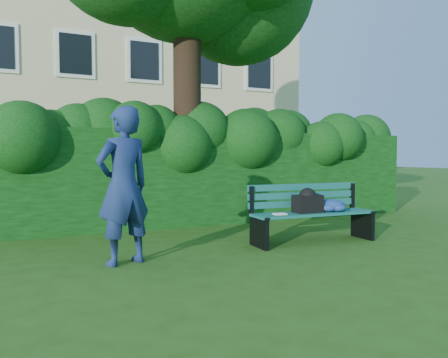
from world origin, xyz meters
name	(u,v)px	position (x,y,z in m)	size (l,w,h in m)	color
ground	(241,243)	(0.00, 0.00, 0.00)	(80.00, 80.00, 0.00)	#2A4B13
apartment_building	(93,49)	(0.00, 13.99, 6.00)	(16.00, 8.08, 12.00)	beige
hedge	(189,178)	(0.00, 2.20, 0.90)	(10.00, 1.00, 1.80)	black
park_bench	(315,209)	(1.08, -0.39, 0.51)	(1.99, 0.64, 0.89)	#0F4D4F
man_reading	(123,186)	(-1.88, -0.52, 0.96)	(0.70, 0.46, 1.93)	navy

